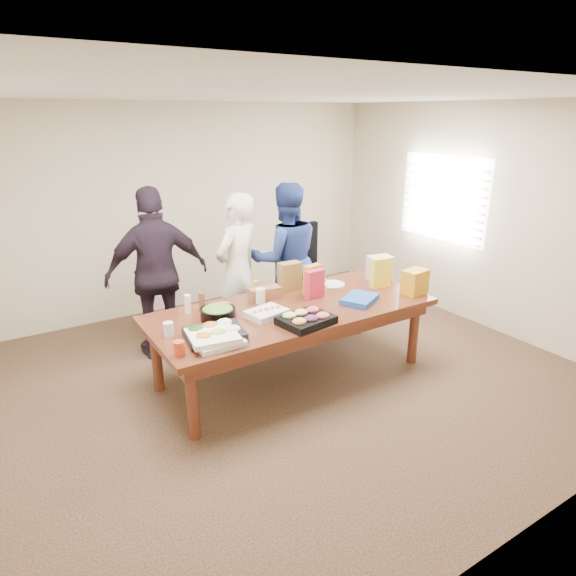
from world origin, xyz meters
TOP-DOWN VIEW (x-y plane):
  - floor at (0.00, 0.00)m, footprint 5.50×5.00m
  - ceiling at (0.00, 0.00)m, footprint 5.50×5.00m
  - wall_back at (0.00, 2.50)m, footprint 5.50×0.04m
  - wall_front at (0.00, -2.50)m, footprint 5.50×0.04m
  - wall_right at (2.75, 0.00)m, footprint 0.04×5.00m
  - window_panel at (2.72, 0.60)m, footprint 0.03×1.40m
  - window_blinds at (2.68, 0.60)m, footprint 0.04×1.36m
  - conference_table at (0.00, 0.00)m, footprint 2.80×1.20m
  - office_chair at (0.83, 0.90)m, footprint 0.64×0.64m
  - person_center at (-0.09, 1.00)m, footprint 0.76×0.65m
  - person_right at (0.56, 1.02)m, footprint 1.04×0.91m
  - person_left at (-0.94, 1.19)m, footprint 1.12×0.54m
  - veggie_tray at (-0.94, -0.25)m, footprint 0.53×0.44m
  - fruit_tray at (-0.11, -0.41)m, footprint 0.51×0.43m
  - sheet_cake at (-0.33, -0.07)m, footprint 0.40×0.33m
  - salad_bowl at (-0.74, 0.12)m, footprint 0.36×0.36m
  - chip_bag_blue at (0.66, -0.24)m, footprint 0.47×0.43m
  - chip_bag_red at (0.34, 0.10)m, footprint 0.21×0.10m
  - chip_bag_yellow at (1.13, -0.01)m, footprint 0.23×0.12m
  - chip_bag_orange at (0.39, 0.21)m, footprint 0.21×0.13m
  - mayo_jar at (-0.21, 0.27)m, footprint 0.11×0.11m
  - mustard_bottle at (-0.14, 0.49)m, footprint 0.07×0.07m
  - dressing_bottle at (-0.78, 0.40)m, footprint 0.06×0.06m
  - ranch_bottle at (-0.92, 0.40)m, footprint 0.08×0.08m
  - banana_bunch at (0.57, 0.42)m, footprint 0.27×0.22m
  - bread_loaf at (-0.12, 0.33)m, footprint 0.33×0.17m
  - kraft_bag at (0.25, 0.45)m, footprint 0.24×0.14m
  - red_cup at (-1.30, -0.39)m, footprint 0.11×0.11m
  - clear_cup_a at (-1.06, -0.27)m, footprint 0.09×0.09m
  - clear_cup_b at (-1.25, 0.01)m, footprint 0.10×0.10m
  - pizza_box_lower at (-0.96, -0.33)m, footprint 0.39×0.39m
  - pizza_box_upper at (-0.99, -0.33)m, footprint 0.45×0.45m
  - plate_a at (0.73, 0.33)m, footprint 0.31×0.31m
  - plate_b at (0.58, 0.44)m, footprint 0.33×0.33m
  - dip_bowl_a at (0.55, 0.29)m, footprint 0.17×0.17m
  - dip_bowl_b at (-0.59, 0.31)m, footprint 0.15×0.15m
  - grocery_bag_white at (1.30, 0.18)m, footprint 0.29×0.23m
  - grocery_bag_yellow at (1.30, -0.35)m, footprint 0.28×0.22m

SIDE VIEW (x-z plane):
  - floor at x=0.00m, z-range -0.02..0.00m
  - conference_table at x=0.00m, z-range 0.00..0.75m
  - office_chair at x=0.83m, z-range 0.00..1.23m
  - plate_b at x=0.58m, z-range 0.75..0.77m
  - plate_a at x=0.73m, z-range 0.75..0.77m
  - pizza_box_lower at x=-0.96m, z-range 0.75..0.80m
  - dip_bowl_b at x=-0.59m, z-range 0.75..0.81m
  - chip_bag_blue at x=0.66m, z-range 0.75..0.81m
  - dip_bowl_a at x=0.55m, z-range 0.75..0.81m
  - sheet_cake at x=-0.33m, z-range 0.75..0.81m
  - fruit_tray at x=-0.11m, z-range 0.75..0.82m
  - veggie_tray at x=-0.94m, z-range 0.75..0.82m
  - banana_bunch at x=0.57m, z-range 0.75..0.83m
  - clear_cup_a at x=-1.06m, z-range 0.75..0.85m
  - salad_bowl at x=-0.74m, z-range 0.75..0.86m
  - red_cup at x=-1.30m, z-range 0.75..0.87m
  - clear_cup_b at x=-1.25m, z-range 0.75..0.87m
  - bread_loaf at x=-0.12m, z-range 0.75..0.88m
  - pizza_box_upper at x=-0.99m, z-range 0.80..0.84m
  - mayo_jar at x=-0.21m, z-range 0.75..0.90m
  - mustard_bottle at x=-0.14m, z-range 0.75..0.91m
  - dressing_bottle at x=-0.78m, z-range 0.75..0.93m
  - ranch_bottle at x=-0.92m, z-range 0.75..0.93m
  - person_center at x=-0.09m, z-range 0.00..1.75m
  - grocery_bag_yellow at x=1.30m, z-range 0.75..1.01m
  - grocery_bag_white at x=1.30m, z-range 0.75..1.03m
  - chip_bag_red at x=0.34m, z-range 0.75..1.05m
  - kraft_bag at x=0.25m, z-range 0.75..1.05m
  - person_right at x=0.56m, z-range 0.00..1.81m
  - chip_bag_orange at x=0.39m, z-range 0.75..1.06m
  - chip_bag_yellow at x=1.13m, z-range 0.75..1.08m
  - person_left at x=-0.94m, z-range 0.00..1.86m
  - wall_back at x=0.00m, z-range 0.00..2.70m
  - wall_front at x=0.00m, z-range 0.00..2.70m
  - wall_right at x=2.75m, z-range 0.00..2.70m
  - window_panel at x=2.72m, z-range 0.95..2.05m
  - window_blinds at x=2.68m, z-range 1.00..2.00m
  - ceiling at x=0.00m, z-range 2.70..2.72m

